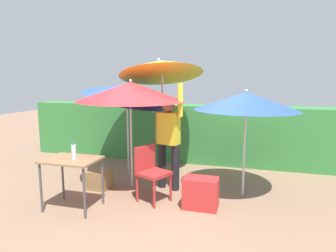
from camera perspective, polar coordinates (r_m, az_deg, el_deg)
ground_plane at (r=5.45m, az=-0.90°, el=-11.97°), size 24.00×24.00×0.00m
hedge_row at (r=7.18m, az=3.89°, el=-1.30°), size 8.00×0.70×1.34m
umbrella_rainbow at (r=5.89m, az=-1.44°, el=11.05°), size 1.71×1.66×2.59m
umbrella_orange at (r=5.30m, az=-7.20°, el=6.57°), size 1.93×1.93×1.95m
umbrella_yellow at (r=6.10m, az=-7.69°, el=6.54°), size 1.81×1.79×2.08m
umbrella_navy at (r=5.01m, az=14.76°, el=4.61°), size 1.71×1.71×1.79m
person_vendor at (r=5.23m, az=0.13°, el=-2.21°), size 0.55×0.31×1.88m
chair_plastic at (r=4.83m, az=-3.35°, el=-8.37°), size 0.58×0.58×0.89m
cooler_box at (r=4.66m, az=6.29°, el=-12.65°), size 0.52×0.33×0.47m
crate_cardboard at (r=5.58m, az=-13.20°, el=-9.88°), size 0.41×0.37×0.34m
folding_table at (r=4.71m, az=-17.98°, el=-7.13°), size 0.80×0.60×0.77m
bottle_water at (r=4.63m, az=-17.61°, el=-4.70°), size 0.07×0.07×0.24m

